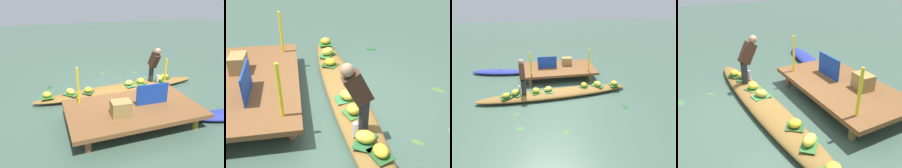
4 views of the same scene
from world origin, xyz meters
TOP-DOWN VIEW (x-y plane):
  - canal_water at (0.00, 0.00)m, footprint 40.00×40.00m
  - dock_platform at (0.38, 1.79)m, footprint 3.20×1.80m
  - vendor_boat at (0.00, 0.00)m, footprint 5.56×1.04m
  - leaf_mat_0 at (-0.24, 0.04)m, footprint 0.34×0.44m
  - banana_bunch_0 at (-0.24, 0.04)m, footprint 0.37×0.34m
  - leaf_mat_1 at (-0.68, 0.00)m, footprint 0.42×0.42m
  - banana_bunch_1 at (-0.68, 0.00)m, footprint 0.33×0.32m
  - leaf_mat_2 at (2.32, 0.12)m, footprint 0.34×0.34m
  - banana_bunch_2 at (2.32, 0.12)m, footprint 0.33×0.34m
  - leaf_mat_3 at (1.13, 0.16)m, footprint 0.42×0.43m
  - banana_bunch_3 at (1.13, 0.16)m, footprint 0.22×0.24m
  - leaf_mat_4 at (-1.40, -0.02)m, footprint 0.52×0.47m
  - banana_bunch_4 at (-1.40, -0.02)m, footprint 0.33×0.37m
  - leaf_mat_5 at (1.66, 0.15)m, footprint 0.49×0.47m
  - banana_bunch_5 at (1.66, 0.15)m, footprint 0.32×0.36m
  - leaf_mat_6 at (-1.69, -0.17)m, footprint 0.43×0.38m
  - banana_bunch_6 at (-1.69, -0.17)m, footprint 0.30×0.26m
  - vendor_person at (-1.10, 0.04)m, footprint 0.21×0.51m
  - water_bottle at (-1.25, 0.10)m, footprint 0.08×0.08m
  - market_banner at (-0.12, 1.79)m, footprint 0.83×0.05m
  - railing_post_west at (-0.82, 1.19)m, footprint 0.06×0.06m
  - railing_post_east at (1.58, 1.19)m, footprint 0.06×0.06m
  - produce_crate at (0.80, 2.06)m, footprint 0.46×0.35m
  - drifting_plant_0 at (2.22, -1.10)m, footprint 0.19×0.31m
  - drifting_plant_1 at (0.07, -1.97)m, footprint 0.30×0.29m
  - drifting_plant_2 at (-1.20, -1.63)m, footprint 0.26×0.15m
  - drifting_plant_3 at (-1.33, -0.93)m, footprint 0.23×0.23m

SIDE VIEW (x-z plane):
  - canal_water at x=0.00m, z-range 0.00..0.00m
  - drifting_plant_0 at x=2.22m, z-range 0.00..0.01m
  - drifting_plant_1 at x=0.07m, z-range 0.00..0.01m
  - drifting_plant_2 at x=-1.20m, z-range 0.00..0.01m
  - drifting_plant_3 at x=-1.33m, z-range 0.00..0.01m
  - vendor_boat at x=0.00m, z-range 0.00..0.22m
  - leaf_mat_0 at x=-0.24m, z-range 0.22..0.23m
  - leaf_mat_1 at x=-0.68m, z-range 0.22..0.23m
  - leaf_mat_2 at x=2.32m, z-range 0.22..0.23m
  - leaf_mat_3 at x=1.13m, z-range 0.22..0.23m
  - leaf_mat_4 at x=-1.40m, z-range 0.22..0.23m
  - leaf_mat_5 at x=1.66m, z-range 0.22..0.23m
  - leaf_mat_6 at x=-1.69m, z-range 0.22..0.23m
  - banana_bunch_6 at x=-1.69m, z-range 0.22..0.37m
  - banana_bunch_2 at x=2.32m, z-range 0.22..0.38m
  - banana_bunch_3 at x=1.13m, z-range 0.22..0.38m
  - banana_bunch_0 at x=-0.24m, z-range 0.22..0.38m
  - banana_bunch_1 at x=-0.68m, z-range 0.22..0.40m
  - banana_bunch_5 at x=1.66m, z-range 0.22..0.40m
  - banana_bunch_4 at x=-1.40m, z-range 0.22..0.40m
  - water_bottle at x=-1.25m, z-range 0.22..0.47m
  - dock_platform at x=0.38m, z-range 0.15..0.57m
  - produce_crate at x=0.80m, z-range 0.42..0.77m
  - market_banner at x=-0.12m, z-range 0.42..0.94m
  - railing_post_west at x=-0.82m, z-range 0.42..1.36m
  - railing_post_east at x=1.58m, z-range 0.42..1.36m
  - vendor_person at x=-1.10m, z-range 0.30..1.50m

